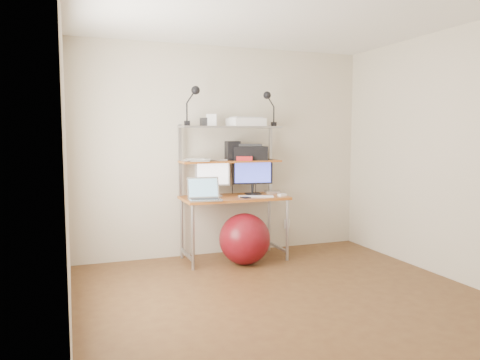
# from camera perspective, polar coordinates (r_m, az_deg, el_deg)

# --- Properties ---
(room) EXTENTS (3.60, 3.60, 3.60)m
(room) POSITION_cam_1_polar(r_m,az_deg,el_deg) (4.03, 6.11, 2.64)
(room) COLOR brown
(room) RESTS_ON ground
(computer_desk) EXTENTS (1.20, 0.60, 1.57)m
(computer_desk) POSITION_cam_1_polar(r_m,az_deg,el_deg) (5.43, -0.96, 0.31)
(computer_desk) COLOR #AB6321
(computer_desk) RESTS_ON ground
(desktop) EXTENTS (1.20, 0.60, 0.00)m
(desktop) POSITION_cam_1_polar(r_m,az_deg,el_deg) (5.40, -0.73, -2.03)
(desktop) COLOR #AB6321
(desktop) RESTS_ON computer_desk
(mid_shelf) EXTENTS (1.18, 0.34, 0.00)m
(mid_shelf) POSITION_cam_1_polar(r_m,az_deg,el_deg) (5.48, -1.19, 2.40)
(mid_shelf) COLOR #AB6321
(mid_shelf) RESTS_ON computer_desk
(top_shelf) EXTENTS (1.18, 0.34, 0.00)m
(top_shelf) POSITION_cam_1_polar(r_m,az_deg,el_deg) (5.47, -1.20, 6.59)
(top_shelf) COLOR #A5A5A9
(top_shelf) RESTS_ON computer_desk
(floor) EXTENTS (3.60, 3.60, 0.00)m
(floor) POSITION_cam_1_polar(r_m,az_deg,el_deg) (4.28, 5.93, -14.33)
(floor) COLOR brown
(floor) RESTS_ON ground
(wall_outlet) EXTENTS (0.08, 0.01, 0.12)m
(wall_outlet) POSITION_cam_1_polar(r_m,az_deg,el_deg) (6.11, 5.75, -5.34)
(wall_outlet) COLOR white
(wall_outlet) RESTS_ON room
(monitor_silver) EXTENTS (0.41, 0.16, 0.46)m
(monitor_silver) POSITION_cam_1_polar(r_m,az_deg,el_deg) (5.43, -3.36, 0.59)
(monitor_silver) COLOR silver
(monitor_silver) RESTS_ON desktop
(monitor_black) EXTENTS (0.49, 0.16, 0.49)m
(monitor_black) POSITION_cam_1_polar(r_m,az_deg,el_deg) (5.58, 1.53, 0.76)
(monitor_black) COLOR black
(monitor_black) RESTS_ON desktop
(laptop) EXTENTS (0.38, 0.32, 0.31)m
(laptop) POSITION_cam_1_polar(r_m,az_deg,el_deg) (5.14, -4.41, -1.85)
(laptop) COLOR silver
(laptop) RESTS_ON desktop
(keyboard) EXTENTS (0.42, 0.24, 0.01)m
(keyboard) POSITION_cam_1_polar(r_m,az_deg,el_deg) (5.37, 1.96, -2.00)
(keyboard) COLOR white
(keyboard) RESTS_ON desktop
(mouse) EXTENTS (0.11, 0.08, 0.03)m
(mouse) POSITION_cam_1_polar(r_m,az_deg,el_deg) (5.46, 5.17, -1.83)
(mouse) COLOR white
(mouse) RESTS_ON desktop
(mac_mini) EXTENTS (0.21, 0.21, 0.03)m
(mac_mini) POSITION_cam_1_polar(r_m,az_deg,el_deg) (5.70, 4.01, -1.46)
(mac_mini) COLOR silver
(mac_mini) RESTS_ON desktop
(phone) EXTENTS (0.11, 0.16, 0.01)m
(phone) POSITION_cam_1_polar(r_m,az_deg,el_deg) (5.29, 0.56, -2.12)
(phone) COLOR black
(phone) RESTS_ON desktop
(printer) EXTENTS (0.45, 0.36, 0.19)m
(printer) POSITION_cam_1_polar(r_m,az_deg,el_deg) (5.56, 1.15, 3.37)
(printer) COLOR black
(printer) RESTS_ON mid_shelf
(nas_cube) EXTENTS (0.16, 0.16, 0.23)m
(nas_cube) POSITION_cam_1_polar(r_m,az_deg,el_deg) (5.51, -0.92, 3.59)
(nas_cube) COLOR black
(nas_cube) RESTS_ON mid_shelf
(red_box) EXTENTS (0.21, 0.17, 0.05)m
(red_box) POSITION_cam_1_polar(r_m,az_deg,el_deg) (5.44, 0.50, 2.65)
(red_box) COLOR red
(red_box) RESTS_ON mid_shelf
(scanner) EXTENTS (0.44, 0.31, 0.11)m
(scanner) POSITION_cam_1_polar(r_m,az_deg,el_deg) (5.53, 0.74, 7.11)
(scanner) COLOR white
(scanner) RESTS_ON top_shelf
(box_white) EXTENTS (0.14, 0.13, 0.13)m
(box_white) POSITION_cam_1_polar(r_m,az_deg,el_deg) (5.41, -3.49, 7.30)
(box_white) COLOR white
(box_white) RESTS_ON top_shelf
(box_grey) EXTENTS (0.10, 0.10, 0.09)m
(box_grey) POSITION_cam_1_polar(r_m,az_deg,el_deg) (5.40, -4.28, 7.08)
(box_grey) COLOR #2C2D2F
(box_grey) RESTS_ON top_shelf
(clip_lamp_left) EXTENTS (0.17, 0.10, 0.44)m
(clip_lamp_left) POSITION_cam_1_polar(r_m,az_deg,el_deg) (5.25, -5.66, 10.07)
(clip_lamp_left) COLOR black
(clip_lamp_left) RESTS_ON top_shelf
(clip_lamp_right) EXTENTS (0.16, 0.09, 0.41)m
(clip_lamp_right) POSITION_cam_1_polar(r_m,az_deg,el_deg) (5.62, 3.50, 9.60)
(clip_lamp_right) COLOR black
(clip_lamp_right) RESTS_ON top_shelf
(exercise_ball) EXTENTS (0.58, 0.58, 0.58)m
(exercise_ball) POSITION_cam_1_polar(r_m,az_deg,el_deg) (5.28, 0.57, -7.19)
(exercise_ball) COLOR maroon
(exercise_ball) RESTS_ON floor
(paper_stack) EXTENTS (0.38, 0.40, 0.03)m
(paper_stack) POSITION_cam_1_polar(r_m,az_deg,el_deg) (5.36, -5.16, 2.47)
(paper_stack) COLOR white
(paper_stack) RESTS_ON mid_shelf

